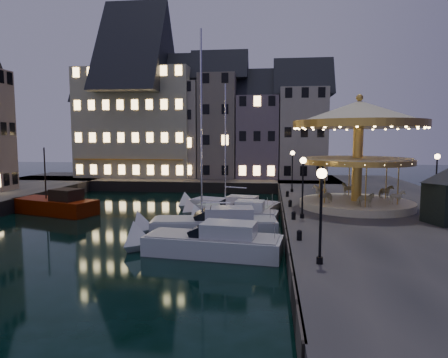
# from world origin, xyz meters

# --- Properties ---
(ground) EXTENTS (160.00, 160.00, 0.00)m
(ground) POSITION_xyz_m (0.00, 0.00, 0.00)
(ground) COLOR black
(ground) RESTS_ON ground
(quay_east) EXTENTS (16.00, 56.00, 1.30)m
(quay_east) POSITION_xyz_m (14.00, 6.00, 0.65)
(quay_east) COLOR #474442
(quay_east) RESTS_ON ground
(quay_north) EXTENTS (44.00, 12.00, 1.30)m
(quay_north) POSITION_xyz_m (-8.00, 28.00, 0.65)
(quay_north) COLOR #474442
(quay_north) RESTS_ON ground
(quaywall_e) EXTENTS (0.15, 44.00, 1.30)m
(quaywall_e) POSITION_xyz_m (6.00, 6.00, 0.65)
(quaywall_e) COLOR #47423A
(quaywall_e) RESTS_ON ground
(quaywall_n) EXTENTS (48.00, 0.15, 1.30)m
(quaywall_n) POSITION_xyz_m (-6.00, 22.00, 0.65)
(quaywall_n) COLOR #47423A
(quaywall_n) RESTS_ON ground
(streetlamp_a) EXTENTS (0.44, 0.44, 4.17)m
(streetlamp_a) POSITION_xyz_m (7.20, -9.00, 4.02)
(streetlamp_a) COLOR black
(streetlamp_a) RESTS_ON quay_east
(streetlamp_b) EXTENTS (0.44, 0.44, 4.17)m
(streetlamp_b) POSITION_xyz_m (7.20, 1.00, 4.02)
(streetlamp_b) COLOR black
(streetlamp_b) RESTS_ON quay_east
(streetlamp_c) EXTENTS (0.44, 0.44, 4.17)m
(streetlamp_c) POSITION_xyz_m (7.20, 14.50, 4.02)
(streetlamp_c) COLOR black
(streetlamp_c) RESTS_ON quay_east
(streetlamp_d) EXTENTS (0.44, 0.44, 4.17)m
(streetlamp_d) POSITION_xyz_m (18.50, 8.00, 4.02)
(streetlamp_d) COLOR black
(streetlamp_d) RESTS_ON quay_east
(bollard_a) EXTENTS (0.30, 0.30, 0.57)m
(bollard_a) POSITION_xyz_m (6.60, -5.00, 1.60)
(bollard_a) COLOR black
(bollard_a) RESTS_ON quay_east
(bollard_b) EXTENTS (0.30, 0.30, 0.57)m
(bollard_b) POSITION_xyz_m (6.60, 0.50, 1.60)
(bollard_b) COLOR black
(bollard_b) RESTS_ON quay_east
(bollard_c) EXTENTS (0.30, 0.30, 0.57)m
(bollard_c) POSITION_xyz_m (6.60, 5.50, 1.60)
(bollard_c) COLOR black
(bollard_c) RESTS_ON quay_east
(bollard_d) EXTENTS (0.30, 0.30, 0.57)m
(bollard_d) POSITION_xyz_m (6.60, 11.00, 1.60)
(bollard_d) COLOR black
(bollard_d) RESTS_ON quay_east
(townhouse_na) EXTENTS (5.50, 8.00, 12.80)m
(townhouse_na) POSITION_xyz_m (-19.50, 30.00, 7.78)
(townhouse_na) COLOR gray
(townhouse_na) RESTS_ON quay_north
(townhouse_nb) EXTENTS (6.16, 8.00, 13.80)m
(townhouse_nb) POSITION_xyz_m (-14.05, 30.00, 8.28)
(townhouse_nb) COLOR slate
(townhouse_nb) RESTS_ON quay_north
(townhouse_nc) EXTENTS (6.82, 8.00, 14.80)m
(townhouse_nc) POSITION_xyz_m (-8.00, 30.00, 8.78)
(townhouse_nc) COLOR #ABA18B
(townhouse_nc) RESTS_ON quay_north
(townhouse_nd) EXTENTS (5.50, 8.00, 15.80)m
(townhouse_nd) POSITION_xyz_m (-2.25, 30.00, 9.28)
(townhouse_nd) COLOR gray
(townhouse_nd) RESTS_ON quay_north
(townhouse_ne) EXTENTS (6.16, 8.00, 12.80)m
(townhouse_ne) POSITION_xyz_m (3.20, 30.00, 7.78)
(townhouse_ne) COLOR slate
(townhouse_ne) RESTS_ON quay_north
(townhouse_nf) EXTENTS (6.82, 8.00, 13.80)m
(townhouse_nf) POSITION_xyz_m (9.25, 30.00, 8.28)
(townhouse_nf) COLOR #ABA390
(townhouse_nf) RESTS_ON quay_north
(hotel_corner) EXTENTS (17.60, 9.00, 16.80)m
(hotel_corner) POSITION_xyz_m (-14.00, 30.00, 9.78)
(hotel_corner) COLOR beige
(hotel_corner) RESTS_ON quay_north
(motorboat_b) EXTENTS (9.05, 3.64, 2.15)m
(motorboat_b) POSITION_xyz_m (1.37, -3.87, 0.64)
(motorboat_b) COLOR silver
(motorboat_b) RESTS_ON ground
(motorboat_c) EXTENTS (9.80, 3.58, 12.97)m
(motorboat_c) POSITION_xyz_m (0.77, 0.80, 0.68)
(motorboat_c) COLOR #B9BCC3
(motorboat_c) RESTS_ON ground
(motorboat_d) EXTENTS (6.71, 2.79, 2.15)m
(motorboat_d) POSITION_xyz_m (2.39, 4.18, 0.64)
(motorboat_d) COLOR silver
(motorboat_d) RESTS_ON ground
(motorboat_e) EXTENTS (7.48, 3.47, 2.15)m
(motorboat_e) POSITION_xyz_m (1.58, 6.69, 0.64)
(motorboat_e) COLOR silver
(motorboat_e) RESTS_ON ground
(motorboat_f) EXTENTS (9.13, 5.00, 12.24)m
(motorboat_f) POSITION_xyz_m (1.16, 9.40, 0.53)
(motorboat_f) COLOR silver
(motorboat_f) RESTS_ON ground
(red_fishing_boat) EXTENTS (8.50, 5.15, 6.11)m
(red_fishing_boat) POSITION_xyz_m (-14.05, 7.00, 0.71)
(red_fishing_boat) COLOR #5D1300
(red_fishing_boat) RESTS_ON ground
(carousel) EXTENTS (10.05, 10.05, 8.80)m
(carousel) POSITION_xyz_m (11.75, 5.78, 7.09)
(carousel) COLOR beige
(carousel) RESTS_ON quay_east
(ticket_kiosk) EXTENTS (3.47, 3.47, 4.07)m
(ticket_kiosk) POSITION_xyz_m (16.20, 0.29, 3.72)
(ticket_kiosk) COLOR black
(ticket_kiosk) RESTS_ON quay_east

